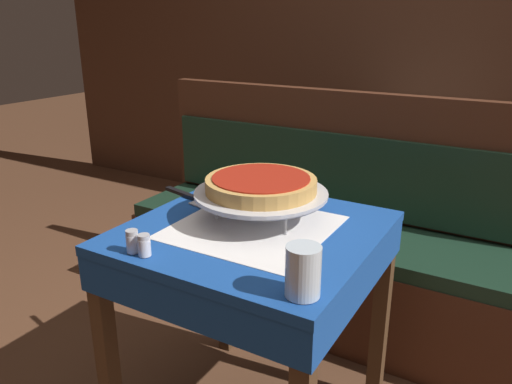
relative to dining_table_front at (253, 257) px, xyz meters
name	(u,v)px	position (x,y,z in m)	size (l,w,h in m)	color
dining_table_front	(253,257)	(0.00, 0.00, 0.00)	(0.71, 0.71, 0.75)	#194799
dining_table_rear	(412,150)	(0.09, 1.61, -0.01)	(0.67, 0.67, 0.75)	beige
booth_bench	(317,252)	(-0.11, 0.77, -0.33)	(1.77, 0.47, 1.04)	#4C2819
back_wall_panel	(425,42)	(0.00, 2.05, 0.55)	(6.00, 0.04, 2.40)	#4C2D1E
pizza_pan_stand	(261,194)	(-0.01, 0.07, 0.18)	(0.41, 0.41, 0.09)	#ADADB2
deep_dish_pizza	(261,184)	(-0.01, 0.07, 0.21)	(0.34, 0.34, 0.05)	tan
pizza_server	(193,198)	(-0.30, 0.11, 0.10)	(0.27, 0.11, 0.01)	#BCBCC1
water_glass_near	(303,271)	(0.29, -0.28, 0.16)	(0.08, 0.08, 0.12)	silver
salt_shaker	(132,241)	(-0.19, -0.31, 0.13)	(0.03, 0.03, 0.06)	silver
pepper_shaker	(144,245)	(-0.15, -0.31, 0.13)	(0.03, 0.03, 0.06)	silver
condiment_caddy	(424,124)	(0.15, 1.57, 0.15)	(0.15, 0.15, 0.18)	black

